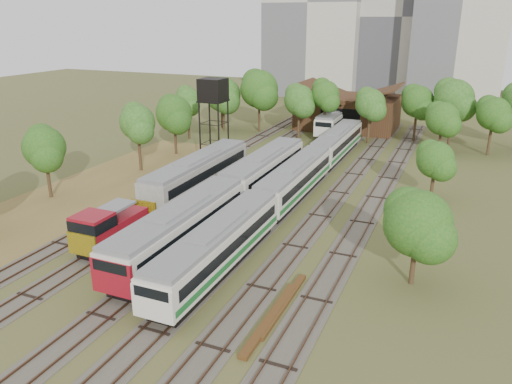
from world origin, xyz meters
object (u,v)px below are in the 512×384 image
at_px(railcar_green_set, 295,180).
at_px(shunter_locomotive, 108,228).
at_px(water_tower, 213,92).
at_px(railcar_red_set, 229,195).

bearing_deg(railcar_green_set, shunter_locomotive, -119.65).
bearing_deg(shunter_locomotive, railcar_green_set, 60.35).
bearing_deg(water_tower, railcar_green_set, -31.19).
relative_size(railcar_red_set, railcar_green_set, 0.66).
distance_m(railcar_red_set, railcar_green_set, 8.48).
height_order(railcar_green_set, water_tower, water_tower).
distance_m(railcar_green_set, shunter_locomotive, 20.21).
bearing_deg(railcar_green_set, railcar_red_set, -118.15).
xyz_separation_m(railcar_red_set, shunter_locomotive, (-6.00, -10.09, -0.40)).
bearing_deg(railcar_red_set, railcar_green_set, 61.85).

